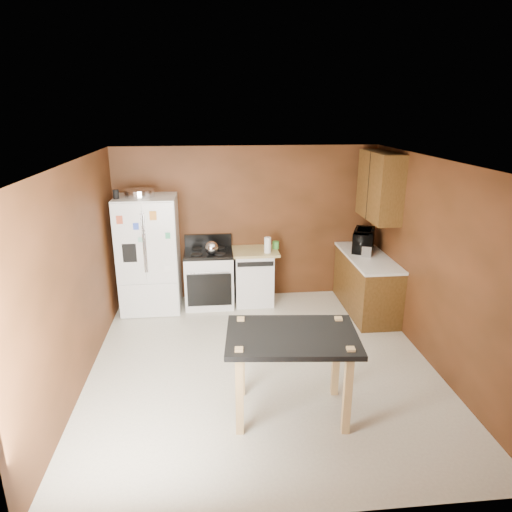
{
  "coord_description": "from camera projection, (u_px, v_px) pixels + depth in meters",
  "views": [
    {
      "loc": [
        -0.57,
        -4.97,
        3.07
      ],
      "look_at": [
        0.01,
        0.85,
        1.15
      ],
      "focal_mm": 32.0,
      "sensor_mm": 36.0,
      "label": 1
    }
  ],
  "objects": [
    {
      "name": "island",
      "position": [
        292.0,
        346.0,
        4.58
      ],
      "size": [
        1.38,
        0.99,
        0.94
      ],
      "color": "black",
      "rests_on": "ground"
    },
    {
      "name": "roasting_pan",
      "position": [
        140.0,
        193.0,
        6.75
      ],
      "size": [
        0.44,
        0.44,
        0.11
      ],
      "primitive_type": "cylinder",
      "color": "silver",
      "rests_on": "refrigerator"
    },
    {
      "name": "gas_range",
      "position": [
        209.0,
        277.0,
        7.33
      ],
      "size": [
        0.76,
        0.68,
        1.1
      ],
      "color": "white",
      "rests_on": "ground"
    },
    {
      "name": "right_cabinets",
      "position": [
        370.0,
        255.0,
        7.0
      ],
      "size": [
        0.63,
        1.58,
        2.45
      ],
      "color": "brown",
      "rests_on": "ground"
    },
    {
      "name": "green_canister",
      "position": [
        276.0,
        245.0,
        7.35
      ],
      "size": [
        0.11,
        0.11,
        0.12
      ],
      "primitive_type": "cylinder",
      "rotation": [
        0.0,
        0.0,
        0.08
      ],
      "color": "green",
      "rests_on": "dishwasher"
    },
    {
      "name": "wall_front",
      "position": [
        299.0,
        379.0,
        3.19
      ],
      "size": [
        4.2,
        0.0,
        4.2
      ],
      "primitive_type": "plane",
      "rotation": [
        -1.57,
        0.0,
        0.0
      ],
      "color": "brown",
      "rests_on": "ground"
    },
    {
      "name": "floor",
      "position": [
        262.0,
        364.0,
        5.71
      ],
      "size": [
        4.5,
        4.5,
        0.0
      ],
      "primitive_type": "plane",
      "color": "beige",
      "rests_on": "ground"
    },
    {
      "name": "wall_right",
      "position": [
        434.0,
        265.0,
        5.52
      ],
      "size": [
        0.0,
        4.5,
        4.5
      ],
      "primitive_type": "plane",
      "rotation": [
        1.57,
        0.0,
        -1.57
      ],
      "color": "brown",
      "rests_on": "ground"
    },
    {
      "name": "microwave",
      "position": [
        363.0,
        241.0,
        7.2
      ],
      "size": [
        0.56,
        0.65,
        0.3
      ],
      "primitive_type": "imported",
      "rotation": [
        0.0,
        0.0,
        1.15
      ],
      "color": "black",
      "rests_on": "right_cabinets"
    },
    {
      "name": "dishwasher",
      "position": [
        254.0,
        276.0,
        7.42
      ],
      "size": [
        0.78,
        0.63,
        0.89
      ],
      "color": "white",
      "rests_on": "ground"
    },
    {
      "name": "kettle",
      "position": [
        212.0,
        248.0,
        7.02
      ],
      "size": [
        0.21,
        0.21,
        0.21
      ],
      "primitive_type": "sphere",
      "color": "silver",
      "rests_on": "gas_range"
    },
    {
      "name": "refrigerator",
      "position": [
        149.0,
        254.0,
        7.05
      ],
      "size": [
        0.9,
        0.8,
        1.8
      ],
      "color": "white",
      "rests_on": "ground"
    },
    {
      "name": "wall_back",
      "position": [
        247.0,
        224.0,
        7.45
      ],
      "size": [
        4.2,
        0.0,
        4.2
      ],
      "primitive_type": "plane",
      "rotation": [
        1.57,
        0.0,
        0.0
      ],
      "color": "brown",
      "rests_on": "ground"
    },
    {
      "name": "paper_towel",
      "position": [
        268.0,
        245.0,
        7.12
      ],
      "size": [
        0.12,
        0.12,
        0.25
      ],
      "primitive_type": "cylinder",
      "rotation": [
        0.0,
        0.0,
        0.18
      ],
      "color": "white",
      "rests_on": "dishwasher"
    },
    {
      "name": "wall_left",
      "position": [
        77.0,
        277.0,
        5.12
      ],
      "size": [
        0.0,
        4.5,
        4.5
      ],
      "primitive_type": "plane",
      "rotation": [
        1.57,
        0.0,
        1.57
      ],
      "color": "brown",
      "rests_on": "ground"
    },
    {
      "name": "ceiling",
      "position": [
        263.0,
        162.0,
        4.93
      ],
      "size": [
        4.5,
        4.5,
        0.0
      ],
      "primitive_type": "plane",
      "rotation": [
        3.14,
        0.0,
        0.0
      ],
      "color": "white",
      "rests_on": "ground"
    },
    {
      "name": "toaster",
      "position": [
        366.0,
        250.0,
        6.97
      ],
      "size": [
        0.2,
        0.26,
        0.17
      ],
      "primitive_type": "cube",
      "rotation": [
        0.0,
        0.0,
        -0.27
      ],
      "color": "silver",
      "rests_on": "right_cabinets"
    },
    {
      "name": "pen_cup",
      "position": [
        116.0,
        194.0,
        6.59
      ],
      "size": [
        0.09,
        0.09,
        0.13
      ],
      "primitive_type": "cylinder",
      "color": "black",
      "rests_on": "refrigerator"
    }
  ]
}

